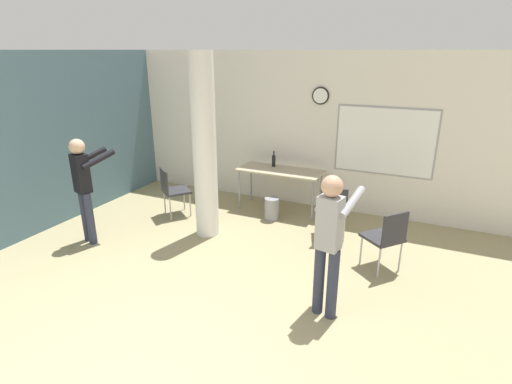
# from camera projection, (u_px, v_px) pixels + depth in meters

# --- Properties ---
(wall_left_accent) EXTENTS (0.12, 7.00, 2.80)m
(wall_left_accent) POSITION_uv_depth(u_px,v_px,m) (50.00, 141.00, 6.47)
(wall_left_accent) COLOR slate
(wall_left_accent) RESTS_ON ground_plane
(wall_back) EXTENTS (8.00, 0.15, 2.80)m
(wall_back) POSITION_uv_depth(u_px,v_px,m) (307.00, 131.00, 7.27)
(wall_back) COLOR silver
(wall_back) RESTS_ON ground_plane
(support_pillar) EXTENTS (0.36, 0.36, 2.80)m
(support_pillar) POSITION_uv_depth(u_px,v_px,m) (204.00, 149.00, 5.99)
(support_pillar) COLOR white
(support_pillar) RESTS_ON ground_plane
(folding_table) EXTENTS (1.52, 0.63, 0.77)m
(folding_table) POSITION_uv_depth(u_px,v_px,m) (280.00, 173.00, 7.18)
(folding_table) COLOR tan
(folding_table) RESTS_ON ground_plane
(bottle_on_table) EXTENTS (0.07, 0.07, 0.29)m
(bottle_on_table) POSITION_uv_depth(u_px,v_px,m) (274.00, 161.00, 7.32)
(bottle_on_table) COLOR black
(bottle_on_table) RESTS_ON folding_table
(waste_bin) EXTENTS (0.25, 0.25, 0.39)m
(waste_bin) POSITION_uv_depth(u_px,v_px,m) (272.00, 209.00, 6.93)
(waste_bin) COLOR gray
(waste_bin) RESTS_ON ground_plane
(chair_table_right) EXTENTS (0.56, 0.56, 0.87)m
(chair_table_right) POSITION_uv_depth(u_px,v_px,m) (333.00, 208.00, 6.10)
(chair_table_right) COLOR #2D2D33
(chair_table_right) RESTS_ON ground_plane
(chair_mid_room) EXTENTS (0.62, 0.62, 0.87)m
(chair_mid_room) POSITION_uv_depth(u_px,v_px,m) (386.00, 236.00, 5.21)
(chair_mid_room) COLOR #2D2D33
(chair_mid_room) RESTS_ON ground_plane
(chair_near_pillar) EXTENTS (0.62, 0.62, 0.87)m
(chair_near_pillar) POSITION_uv_depth(u_px,v_px,m) (172.00, 188.00, 6.99)
(chair_near_pillar) COLOR #2D2D33
(chair_near_pillar) RESTS_ON ground_plane
(person_watching_back) EXTENTS (0.49, 0.64, 1.61)m
(person_watching_back) POSITION_uv_depth(u_px,v_px,m) (84.00, 183.00, 5.88)
(person_watching_back) COLOR #2D3347
(person_watching_back) RESTS_ON ground_plane
(person_playing_side) EXTENTS (0.44, 0.67, 1.63)m
(person_playing_side) POSITION_uv_depth(u_px,v_px,m) (330.00, 236.00, 4.18)
(person_playing_side) COLOR #2D3347
(person_playing_side) RESTS_ON ground_plane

